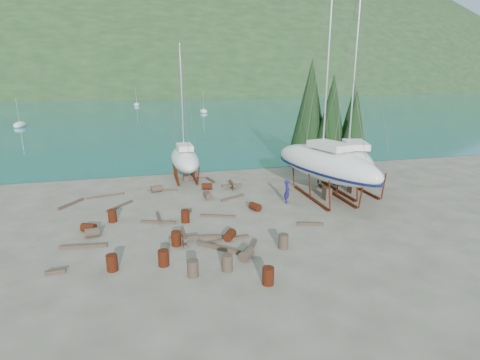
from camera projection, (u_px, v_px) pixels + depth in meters
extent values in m
plane|color=#595046|center=(244.00, 225.00, 25.50)|extent=(600.00, 600.00, 0.00)
plane|color=#1A7983|center=(149.00, 88.00, 319.34)|extent=(700.00, 700.00, 0.00)
ellipsoid|color=#1B3018|center=(148.00, 87.00, 324.01)|extent=(800.00, 360.00, 110.00)
cube|color=beige|center=(31.00, 92.00, 187.81)|extent=(6.00, 5.00, 4.00)
cube|color=#A54C2D|center=(30.00, 86.00, 187.06)|extent=(6.60, 5.60, 1.60)
cube|color=beige|center=(114.00, 91.00, 197.40)|extent=(6.00, 5.00, 4.00)
cube|color=#A54C2D|center=(114.00, 86.00, 196.65)|extent=(6.60, 5.60, 1.60)
cube|color=beige|center=(208.00, 90.00, 209.39)|extent=(6.00, 5.00, 4.00)
cube|color=#A54C2D|center=(208.00, 85.00, 208.64)|extent=(6.60, 5.60, 1.60)
cylinder|color=black|center=(329.00, 164.00, 39.47)|extent=(0.36, 0.36, 1.60)
cone|color=black|center=(332.00, 116.00, 38.13)|extent=(3.60, 3.60, 8.40)
cylinder|color=black|center=(351.00, 169.00, 38.00)|extent=(0.36, 0.36, 1.36)
cone|color=black|center=(355.00, 127.00, 36.86)|extent=(3.06, 3.06, 7.14)
cylinder|color=black|center=(308.00, 160.00, 40.95)|extent=(0.36, 0.36, 1.84)
cone|color=black|center=(310.00, 107.00, 39.40)|extent=(4.14, 4.14, 9.66)
cylinder|color=black|center=(349.00, 161.00, 41.15)|extent=(0.36, 0.36, 1.44)
cone|color=black|center=(352.00, 120.00, 39.94)|extent=(3.24, 3.24, 7.56)
ellipsoid|color=silver|center=(20.00, 125.00, 74.17)|extent=(2.00, 5.00, 1.40)
cylinder|color=silver|center=(18.00, 110.00, 73.41)|extent=(0.08, 0.08, 5.00)
ellipsoid|color=silver|center=(204.00, 111.00, 102.42)|extent=(2.00, 5.00, 1.40)
cylinder|color=silver|center=(203.00, 101.00, 101.65)|extent=(0.08, 0.08, 5.00)
ellipsoid|color=silver|center=(137.00, 105.00, 126.09)|extent=(2.00, 5.00, 1.40)
cylinder|color=silver|center=(136.00, 96.00, 125.32)|extent=(0.08, 0.08, 5.00)
ellipsoid|color=silver|center=(325.00, 164.00, 30.42)|extent=(6.19, 12.05, 2.70)
cube|color=#0B1137|center=(328.00, 176.00, 30.12)|extent=(0.77, 2.08, 1.00)
cube|color=silver|center=(330.00, 146.00, 29.45)|extent=(2.68, 3.83, 0.50)
cylinder|color=silver|center=(328.00, 56.00, 28.70)|extent=(0.14, 0.14, 13.89)
cube|color=#591A0F|center=(310.00, 197.00, 30.89)|extent=(0.18, 6.37, 0.20)
cube|color=#591A0F|center=(336.00, 195.00, 31.45)|extent=(0.18, 6.37, 0.20)
cube|color=#503C2D|center=(327.00, 194.00, 30.52)|extent=(0.50, 0.80, 1.04)
ellipsoid|color=silver|center=(351.00, 161.00, 32.30)|extent=(6.36, 11.08, 2.52)
cube|color=#0B1137|center=(353.00, 171.00, 32.02)|extent=(0.85, 1.90, 1.00)
cube|color=silver|center=(356.00, 145.00, 31.40)|extent=(2.64, 3.57, 0.50)
cylinder|color=silver|center=(355.00, 67.00, 30.72)|extent=(0.14, 0.14, 12.78)
cube|color=#591A0F|center=(337.00, 191.00, 32.75)|extent=(0.18, 5.86, 0.20)
cube|color=#591A0F|center=(359.00, 189.00, 33.27)|extent=(0.18, 5.86, 0.20)
cube|color=#503C2D|center=(352.00, 187.00, 32.41)|extent=(0.50, 0.80, 0.95)
ellipsoid|color=silver|center=(185.00, 159.00, 36.05)|extent=(2.66, 7.95, 2.03)
cube|color=#0B1137|center=(185.00, 166.00, 35.83)|extent=(0.28, 1.43, 1.00)
cube|color=silver|center=(185.00, 147.00, 35.34)|extent=(1.42, 2.40, 0.50)
cylinder|color=silver|center=(182.00, 97.00, 34.84)|extent=(0.14, 0.14, 9.48)
cube|color=#591A0F|center=(177.00, 179.00, 36.36)|extent=(0.18, 4.34, 0.20)
cube|color=#591A0F|center=(194.00, 178.00, 36.77)|extent=(0.18, 4.34, 0.20)
cube|color=#503C2D|center=(186.00, 178.00, 36.15)|extent=(0.50, 0.80, 0.52)
imported|color=navy|center=(287.00, 192.00, 29.63)|extent=(0.71, 0.82, 1.89)
cylinder|color=#591A0F|center=(112.00, 263.00, 19.39)|extent=(0.58, 0.58, 0.88)
cylinder|color=#2D2823|center=(246.00, 254.00, 20.66)|extent=(1.02, 1.04, 0.58)
cylinder|color=#591A0F|center=(89.00, 228.00, 24.27)|extent=(1.04, 0.89, 0.58)
cylinder|color=#591A0F|center=(268.00, 276.00, 18.12)|extent=(0.58, 0.58, 0.88)
cylinder|color=#591A0F|center=(207.00, 186.00, 33.31)|extent=(0.98, 0.75, 0.58)
cylinder|color=#2D2823|center=(283.00, 241.00, 21.90)|extent=(0.58, 0.58, 0.88)
cylinder|color=#591A0F|center=(255.00, 207.00, 28.16)|extent=(0.91, 1.05, 0.58)
cylinder|color=#591A0F|center=(112.00, 216.00, 25.88)|extent=(0.58, 0.58, 0.88)
cylinder|color=#2D2823|center=(156.00, 189.00, 32.61)|extent=(0.98, 0.75, 0.58)
cylinder|color=#591A0F|center=(164.00, 258.00, 19.90)|extent=(0.58, 0.58, 0.88)
cylinder|color=#2D2823|center=(208.00, 195.00, 30.82)|extent=(0.67, 0.94, 0.58)
cylinder|color=#591A0F|center=(230.00, 235.00, 23.12)|extent=(0.97, 1.05, 0.58)
cylinder|color=#591A0F|center=(176.00, 239.00, 22.28)|extent=(0.58, 0.58, 0.88)
cylinder|color=#591A0F|center=(185.00, 216.00, 25.81)|extent=(0.58, 0.58, 0.88)
cylinder|color=#2D2823|center=(92.00, 232.00, 23.52)|extent=(0.94, 0.68, 0.58)
cylinder|color=#2D2823|center=(193.00, 268.00, 18.83)|extent=(0.58, 0.58, 0.88)
cylinder|color=#2D2823|center=(227.00, 263.00, 19.40)|extent=(0.58, 0.58, 0.88)
cube|color=#503C2D|center=(162.00, 190.00, 32.92)|extent=(2.58, 0.72, 0.14)
cube|color=#503C2D|center=(311.00, 224.00, 25.38)|extent=(1.69, 0.68, 0.19)
cube|color=#503C2D|center=(71.00, 204.00, 29.36)|extent=(1.63, 2.25, 0.19)
cube|color=#503C2D|center=(228.00, 239.00, 23.04)|extent=(2.74, 0.53, 0.15)
cube|color=#503C2D|center=(159.00, 218.00, 26.51)|extent=(0.32, 2.27, 0.17)
cube|color=#503C2D|center=(214.00, 236.00, 23.45)|extent=(2.82, 0.73, 0.16)
cube|color=#503C2D|center=(211.00, 180.00, 36.07)|extent=(0.70, 1.92, 0.19)
cube|color=#503C2D|center=(252.00, 246.00, 22.04)|extent=(1.04, 1.74, 0.17)
cube|color=#503C2D|center=(187.00, 215.00, 27.10)|extent=(0.93, 2.15, 0.19)
cube|color=#503C2D|center=(197.00, 178.00, 36.85)|extent=(2.22, 0.66, 0.15)
cube|color=#503C2D|center=(233.00, 198.00, 30.90)|extent=(2.22, 1.23, 0.16)
cube|color=#503C2D|center=(218.00, 216.00, 26.89)|extent=(2.48, 1.00, 0.15)
cube|color=#503C2D|center=(158.00, 222.00, 25.73)|extent=(2.42, 0.95, 0.17)
cube|color=#503C2D|center=(55.00, 272.00, 19.15)|extent=(0.98, 0.32, 0.22)
cube|color=#503C2D|center=(83.00, 246.00, 22.07)|extent=(2.73, 0.54, 0.18)
cube|color=#503C2D|center=(106.00, 196.00, 31.39)|extent=(3.00, 0.87, 0.15)
cube|color=#503C2D|center=(218.00, 247.00, 21.85)|extent=(2.26, 2.07, 0.23)
cube|color=#503C2D|center=(120.00, 206.00, 28.90)|extent=(1.90, 2.21, 0.16)
cube|color=#503C2D|center=(184.00, 241.00, 22.77)|extent=(0.20, 1.80, 0.20)
cube|color=#503C2D|center=(184.00, 238.00, 22.71)|extent=(1.80, 0.20, 0.20)
cube|color=#503C2D|center=(184.00, 235.00, 22.66)|extent=(0.20, 1.80, 0.20)
cube|color=#503C2D|center=(232.00, 187.00, 33.66)|extent=(0.20, 1.80, 0.20)
cube|color=#503C2D|center=(232.00, 185.00, 33.61)|extent=(1.80, 0.20, 0.20)
cube|color=#503C2D|center=(232.00, 183.00, 33.55)|extent=(0.20, 1.80, 0.20)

